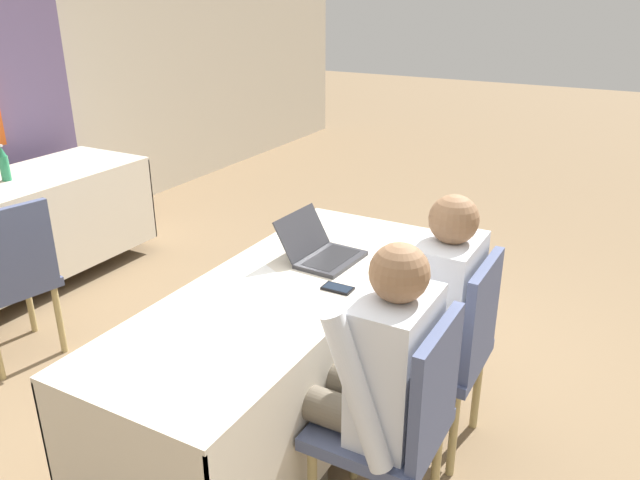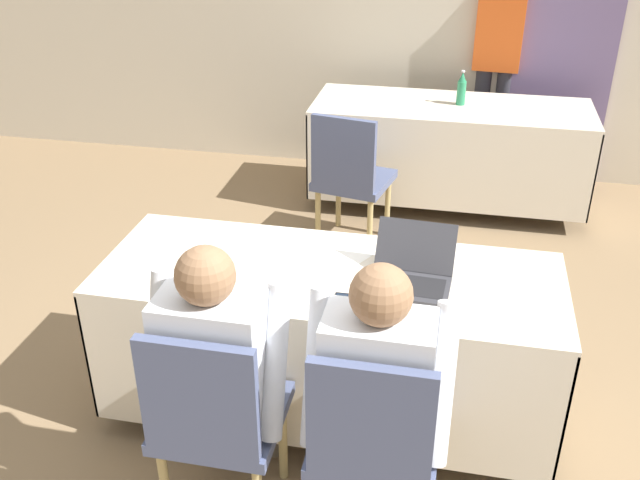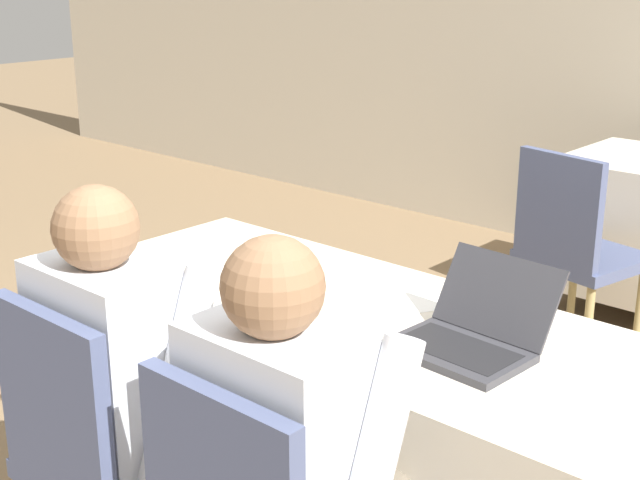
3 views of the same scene
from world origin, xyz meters
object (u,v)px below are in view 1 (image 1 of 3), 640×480
Objects in this scene: person_checkered_shirt at (373,373)px; laptop at (322,251)px; chair_near_left at (399,419)px; chair_near_right at (449,345)px; water_bottle at (4,165)px; chair_far_spare at (9,275)px; cell_phone at (338,288)px; person_white_shirt at (428,306)px.

laptop is at bearing -138.71° from person_checkered_shirt.
chair_near_left is at bearing -130.35° from laptop.
water_bottle is at bearing -93.21° from chair_near_right.
laptop reaches higher than chair_far_spare.
water_bottle is 0.20× the size of person_checkered_shirt.
person_checkered_shirt is (-0.00, 0.10, 0.16)m from chair_near_left.
person_checkered_shirt reaches higher than chair_near_left.
person_white_shirt is at bearing -60.74° from cell_phone.
chair_far_spare is at bearing -77.99° from person_white_shirt.
chair_near_left is 0.60m from person_white_shirt.
chair_far_spare is 2.16m from person_checkered_shirt.
person_white_shirt reaches higher than laptop.
person_white_shirt is (0.57, 0.10, 0.16)m from chair_near_left.
cell_phone is 0.54× the size of water_bottle.
chair_far_spare is (-0.63, -0.81, -0.35)m from water_bottle.
chair_far_spare is (-0.27, 1.82, -0.25)m from cell_phone.
person_checkered_shirt is at bearing 0.00° from person_white_shirt.
person_checkered_shirt is 0.57m from person_white_shirt.
chair_near_right is 2.30m from chair_far_spare.
chair_near_left is at bearing 10.42° from person_white_shirt.
person_white_shirt reaches higher than water_bottle.
chair_near_left is 0.19m from person_checkered_shirt.
person_checkered_shirt is at bearing -10.42° from chair_near_right.
cell_phone is 1.85m from chair_far_spare.
water_bottle reaches higher than laptop.
laptop is at bearing 119.10° from chair_far_spare.
chair_near_right is (0.19, -0.44, -0.25)m from cell_phone.
chair_near_left is at bearing -130.63° from cell_phone.
laptop is at bearing -94.49° from chair_near_right.
water_bottle is at bearing -103.51° from chair_near_left.
chair_near_right is at bearing -66.86° from cell_phone.
person_checkered_shirt reaches higher than laptop.
chair_far_spare is at bearing -92.85° from person_checkered_shirt.
person_white_shirt is (0.57, 0.00, 0.00)m from person_checkered_shirt.
chair_far_spare is at bearing 98.23° from cell_phone.
cell_phone is 0.40m from person_white_shirt.
water_bottle is 0.26× the size of chair_near_right.
chair_far_spare is (-0.46, 2.26, 0.00)m from chair_near_right.
person_checkered_shirt is at bearing -103.97° from water_bottle.
cell_phone is at bearing -136.27° from laptop.
chair_near_left is 0.57m from chair_near_right.
chair_near_right is at bearing 90.00° from person_white_shirt.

